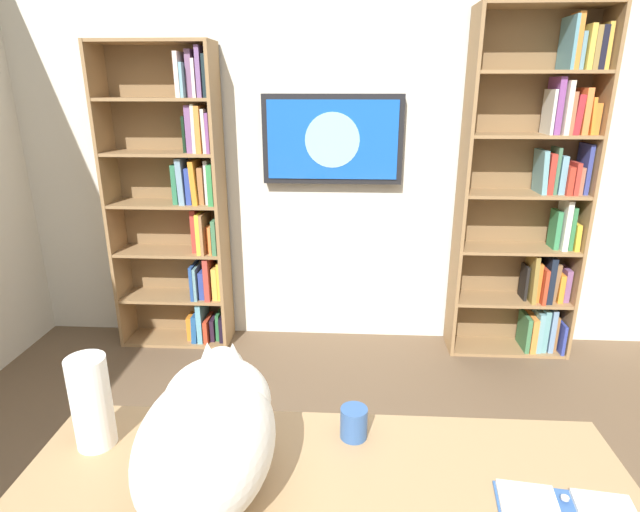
# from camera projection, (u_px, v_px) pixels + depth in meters

# --- Properties ---
(wall_back) EXTENTS (4.52, 0.06, 2.70)m
(wall_back) POSITION_uv_depth(u_px,v_px,m) (342.00, 151.00, 3.41)
(wall_back) COLOR silver
(wall_back) RESTS_ON ground
(bookshelf_left) EXTENTS (0.80, 0.28, 2.22)m
(bookshelf_left) POSITION_uv_depth(u_px,v_px,m) (537.00, 197.00, 3.26)
(bookshelf_left) COLOR #937047
(bookshelf_left) RESTS_ON ground
(bookshelf_right) EXTENTS (0.76, 0.28, 2.03)m
(bookshelf_right) POSITION_uv_depth(u_px,v_px,m) (182.00, 205.00, 3.41)
(bookshelf_right) COLOR #937047
(bookshelf_right) RESTS_ON ground
(wall_mounted_tv) EXTENTS (0.92, 0.07, 0.57)m
(wall_mounted_tv) POSITION_uv_depth(u_px,v_px,m) (332.00, 140.00, 3.30)
(wall_mounted_tv) COLOR black
(cat) EXTENTS (0.33, 0.64, 0.33)m
(cat) POSITION_uv_depth(u_px,v_px,m) (210.00, 430.00, 1.27)
(cat) COLOR white
(cat) RESTS_ON desk
(paper_towel_roll) EXTENTS (0.11, 0.11, 0.28)m
(paper_towel_roll) POSITION_uv_depth(u_px,v_px,m) (91.00, 402.00, 1.43)
(paper_towel_roll) COLOR white
(paper_towel_roll) RESTS_ON desk
(coffee_mug) EXTENTS (0.08, 0.08, 0.10)m
(coffee_mug) POSITION_uv_depth(u_px,v_px,m) (354.00, 423.00, 1.49)
(coffee_mug) COLOR #335999
(coffee_mug) RESTS_ON desk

